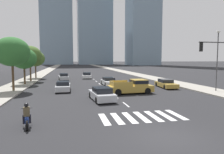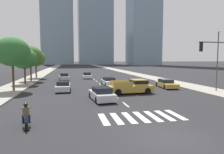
# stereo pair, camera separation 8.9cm
# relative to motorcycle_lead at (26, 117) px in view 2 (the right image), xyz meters

# --- Properties ---
(ground_plane) EXTENTS (800.00, 800.00, 0.00)m
(ground_plane) POSITION_rel_motorcycle_lead_xyz_m (7.55, -3.28, -0.58)
(ground_plane) COLOR #232326
(sidewalk_east) EXTENTS (4.00, 260.00, 0.15)m
(sidewalk_east) POSITION_rel_motorcycle_lead_xyz_m (20.32, 26.72, -0.51)
(sidewalk_east) COLOR gray
(sidewalk_east) RESTS_ON ground
(sidewalk_west) EXTENTS (4.00, 260.00, 0.15)m
(sidewalk_west) POSITION_rel_motorcycle_lead_xyz_m (-5.22, 26.72, -0.51)
(sidewalk_west) COLOR gray
(sidewalk_west) RESTS_ON ground
(crosswalk_near) EXTENTS (5.85, 2.79, 0.01)m
(crosswalk_near) POSITION_rel_motorcycle_lead_xyz_m (7.55, 0.55, -0.58)
(crosswalk_near) COLOR silver
(crosswalk_near) RESTS_ON ground
(lane_divider_center) EXTENTS (0.14, 50.00, 0.01)m
(lane_divider_center) POSITION_rel_motorcycle_lead_xyz_m (7.55, 28.55, -0.58)
(lane_divider_center) COLOR silver
(lane_divider_center) RESTS_ON ground
(motorcycle_lead) EXTENTS (0.75, 2.18, 1.49)m
(motorcycle_lead) POSITION_rel_motorcycle_lead_xyz_m (0.00, 0.00, 0.00)
(motorcycle_lead) COLOR black
(motorcycle_lead) RESTS_ON ground
(pickup_truck) EXTENTS (5.42, 2.30, 1.67)m
(pickup_truck) POSITION_rel_motorcycle_lead_xyz_m (10.00, 10.21, 0.23)
(pickup_truck) COLOR #B28E38
(pickup_truck) RESTS_ON ground
(sedan_silver_0) EXTENTS (2.16, 4.62, 1.33)m
(sedan_silver_0) POSITION_rel_motorcycle_lead_xyz_m (1.47, 28.59, 0.02)
(sedan_silver_0) COLOR #B7BABF
(sedan_silver_0) RESTS_ON ground
(sedan_white_1) EXTENTS (2.29, 4.91, 1.30)m
(sedan_white_1) POSITION_rel_motorcycle_lead_xyz_m (6.38, 30.95, 0.01)
(sedan_white_1) COLOR silver
(sedan_white_1) RESTS_ON ground
(sedan_gold_2) EXTENTS (2.23, 4.88, 1.21)m
(sedan_gold_2) POSITION_rel_motorcycle_lead_xyz_m (16.34, 13.99, -0.02)
(sedan_gold_2) COLOR #B28E38
(sedan_gold_2) RESTS_ON ground
(sedan_white_3) EXTENTS (2.02, 4.60, 1.21)m
(sedan_white_3) POSITION_rel_motorcycle_lead_xyz_m (8.78, 18.62, -0.02)
(sedan_white_3) COLOR silver
(sedan_white_3) RESTS_ON ground
(sedan_silver_4) EXTENTS (2.26, 4.51, 1.33)m
(sedan_silver_4) POSITION_rel_motorcycle_lead_xyz_m (5.72, 6.90, 0.03)
(sedan_silver_4) COLOR #B7BABF
(sedan_silver_4) RESTS_ON ground
(sedan_silver_5) EXTENTS (1.87, 4.55, 1.27)m
(sedan_silver_5) POSITION_rel_motorcycle_lead_xyz_m (1.78, 13.92, 0.01)
(sedan_silver_5) COLOR #B7BABF
(sedan_silver_5) RESTS_ON ground
(street_lamp_east) EXTENTS (0.50, 0.24, 7.44)m
(street_lamp_east) POSITION_rel_motorcycle_lead_xyz_m (20.62, 9.02, 3.88)
(street_lamp_east) COLOR #3F3F42
(street_lamp_east) RESTS_ON sidewalk_east
(street_tree_nearest) EXTENTS (4.34, 4.34, 6.75)m
(street_tree_nearest) POSITION_rel_motorcycle_lead_xyz_m (-4.42, 14.80, 4.46)
(street_tree_nearest) COLOR #4C3823
(street_tree_nearest) RESTS_ON sidewalk_west
(street_tree_second) EXTENTS (3.91, 3.91, 5.75)m
(street_tree_second) POSITION_rel_motorcycle_lead_xyz_m (-4.42, 21.62, 3.65)
(street_tree_second) COLOR #4C3823
(street_tree_second) RESTS_ON sidewalk_west
(street_tree_third) EXTENTS (4.18, 4.18, 6.45)m
(street_tree_third) POSITION_rel_motorcycle_lead_xyz_m (-4.42, 26.78, 4.23)
(street_tree_third) COLOR #4C3823
(street_tree_third) RESTS_ON sidewalk_west
(street_tree_fourth) EXTENTS (3.94, 3.94, 5.81)m
(street_tree_fourth) POSITION_rel_motorcycle_lead_xyz_m (-4.42, 32.77, 3.70)
(street_tree_fourth) COLOR #4C3823
(street_tree_fourth) RESTS_ON sidewalk_west
(office_tower_center_skyline) EXTENTS (28.22, 22.23, 88.75)m
(office_tower_center_skyline) POSITION_rel_motorcycle_lead_xyz_m (24.48, 160.90, 43.26)
(office_tower_center_skyline) COLOR #7A93A8
(office_tower_center_skyline) RESTS_ON ground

